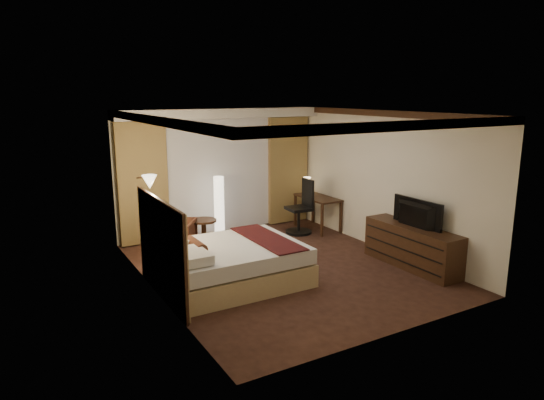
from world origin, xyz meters
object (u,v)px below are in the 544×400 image
bed (231,263)px  television (413,209)px  armchair (175,235)px  office_chair (299,207)px  floor_lamp (219,207)px  dresser (412,247)px  desk (317,213)px  side_table (204,233)px

bed → television: (3.05, -0.92, 0.72)m
armchair → office_chair: office_chair is taller
floor_lamp → armchair: bearing=-156.7°
bed → dresser: bearing=-16.7°
armchair → floor_lamp: (1.14, 0.49, 0.31)m
armchair → floor_lamp: floor_lamp is taller
desk → office_chair: (-0.53, -0.05, 0.22)m
office_chair → television: office_chair is taller
armchair → side_table: bearing=43.0°
armchair → desk: bearing=34.7°
floor_lamp → dresser: (2.24, -3.27, -0.30)m
bed → armchair: (-0.30, 1.86, 0.04)m
bed → floor_lamp: 2.52m
dresser → television: (-0.03, 0.00, 0.68)m
armchair → office_chair: (2.80, -0.02, 0.23)m
floor_lamp → side_table: bearing=-142.5°
desk → side_table: bearing=178.6°
office_chair → dresser: size_ratio=0.63×
desk → television: 2.89m
side_table → television: bearing=-46.5°
desk → television: bearing=-89.6°
television → office_chair: bearing=10.9°
side_table → dresser: size_ratio=0.30×
office_chair → television: (0.55, -2.76, 0.45)m
floor_lamp → desk: bearing=-11.9°
armchair → dresser: size_ratio=0.38×
dresser → office_chair: bearing=101.9°
bed → dresser: dresser is taller
floor_lamp → desk: floor_lamp is taller
dresser → bed: bearing=163.3°
bed → floor_lamp: (0.84, 2.35, 0.35)m
dresser → television: size_ratio=1.77×
desk → armchair: bearing=-179.5°
side_table → television: television is taller
floor_lamp → dresser: floor_lamp is taller
side_table → dresser: bearing=-46.2°
bed → office_chair: bearing=36.3°
armchair → floor_lamp: bearing=57.5°
armchair → side_table: armchair is taller
desk → floor_lamp: bearing=168.1°
floor_lamp → office_chair: (1.66, -0.51, -0.07)m
office_chair → television: 2.85m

